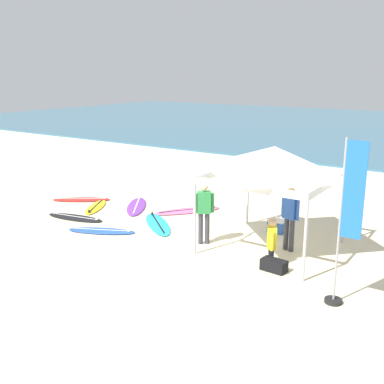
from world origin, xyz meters
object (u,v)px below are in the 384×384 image
Objects in this scene: surfboard_black at (75,217)px; surfboard_pink at (188,211)px; surfboard_yellow at (96,207)px; surfboard_purple at (137,206)px; gear_bag_near_tent at (274,265)px; canopy_tent at (274,160)px; surfboard_cyan at (158,224)px; cooler_box at (277,226)px; surfboard_blue at (102,231)px; person_yellow at (272,239)px; person_blue at (290,215)px; person_green at (204,209)px; banner_flag at (345,231)px; surfboard_red at (82,199)px.

surfboard_pink is at bearing 46.06° from surfboard_black.
surfboard_purple is at bearing 38.19° from surfboard_yellow.
surfboard_yellow is 3.06× the size of gear_bag_near_tent.
gear_bag_near_tent is at bearing -62.35° from canopy_tent.
cooler_box is (3.32, 1.42, 0.16)m from surfboard_cyan.
surfboard_yellow is 7.47m from gear_bag_near_tent.
surfboard_blue is 3.46× the size of gear_bag_near_tent.
gear_bag_near_tent is at bearing -32.68° from surfboard_pink.
cooler_box is (-0.86, 2.28, -0.46)m from person_yellow.
person_blue reaches higher than surfboard_black.
surfboard_black is at bearing -110.19° from surfboard_purple.
surfboard_black is 7.00m from gear_bag_near_tent.
cooler_box is (-0.38, 1.26, -2.19)m from canopy_tent.
surfboard_blue is 4.15× the size of cooler_box.
cooler_box is (4.28, 2.85, 0.16)m from surfboard_blue.
surfboard_cyan is 1.16× the size of surfboard_yellow.
person_blue is 2.85× the size of gear_bag_near_tent.
person_yellow is at bearing -8.12° from person_green.
surfboard_cyan is 2.78m from surfboard_black.
surfboard_pink is 4.96m from person_yellow.
cooler_box is at bearing 33.66° from surfboard_blue.
canopy_tent reaches higher than surfboard_pink.
surfboard_cyan is at bearing 162.60° from banner_flag.
surfboard_purple is at bearing 170.00° from canopy_tent.
surfboard_purple is 2.29m from surfboard_red.
surfboard_pink is at bearing 91.34° from surfboard_cyan.
canopy_tent is 1.43× the size of surfboard_cyan.
surfboard_blue and surfboard_yellow have the same top height.
surfboard_pink is at bearing 175.49° from cooler_box.
surfboard_red is 1.19× the size of person_blue.
gear_bag_near_tent is (2.36, -0.61, -0.85)m from person_green.
banner_flag is (7.14, -0.50, 1.54)m from surfboard_blue.
person_green reaches higher than surfboard_black.
cooler_box is at bearing 130.42° from banner_flag.
surfboard_black is 1.76× the size of person_yellow.
surfboard_blue is 5.21m from person_yellow.
person_yellow is 2.48m from cooler_box.
banner_flag reaches higher than surfboard_purple.
gear_bag_near_tent is (7.33, -1.42, 0.10)m from surfboard_yellow.
gear_bag_near_tent is at bearing -12.25° from surfboard_red.
canopy_tent is at bearing -166.23° from person_blue.
gear_bag_near_tent is at bearing -20.23° from surfboard_purple.
surfboard_purple is at bearing 159.01° from banner_flag.
surfboard_yellow is 1.08× the size of person_blue.
cooler_box reaches higher than surfboard_pink.
surfboard_purple is at bearing 69.81° from surfboard_black.
surfboard_red is 0.90× the size of surfboard_pink.
surfboard_pink is at bearing 17.13° from surfboard_purple.
banner_flag is (8.00, -3.07, 1.54)m from surfboard_purple.
surfboard_purple is at bearing 159.77° from gear_bag_near_tent.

